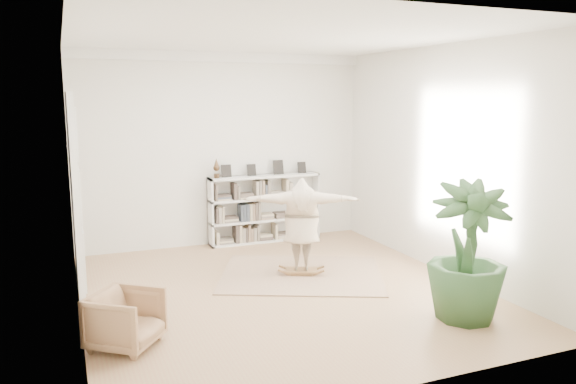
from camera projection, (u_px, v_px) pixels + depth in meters
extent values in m
plane|color=#A77A56|center=(282.00, 291.00, 8.16)|extent=(6.00, 6.00, 0.00)
plane|color=silver|center=(224.00, 150.00, 10.60)|extent=(5.50, 0.00, 5.50)
plane|color=silver|center=(402.00, 207.00, 5.12)|extent=(5.50, 0.00, 5.50)
plane|color=silver|center=(72.00, 179.00, 6.84)|extent=(0.00, 6.00, 6.00)
plane|color=silver|center=(443.00, 160.00, 8.88)|extent=(0.00, 6.00, 6.00)
plane|color=white|center=(281.00, 36.00, 7.56)|extent=(6.00, 6.00, 0.00)
cube|color=white|center=(223.00, 57.00, 10.26)|extent=(5.50, 0.12, 0.18)
cube|color=white|center=(75.00, 194.00, 8.11)|extent=(0.08, 1.78, 2.92)
cube|color=silver|center=(77.00, 199.00, 7.75)|extent=(0.06, 0.78, 2.80)
cube|color=silver|center=(75.00, 190.00, 8.48)|extent=(0.06, 0.78, 2.80)
cube|color=silver|center=(211.00, 213.00, 10.49)|extent=(0.04, 0.35, 1.30)
cube|color=silver|center=(315.00, 205.00, 11.29)|extent=(0.04, 0.35, 1.30)
cube|color=silver|center=(262.00, 207.00, 11.03)|extent=(2.20, 0.04, 1.30)
cube|color=silver|center=(265.00, 240.00, 11.00)|extent=(2.20, 0.35, 0.04)
cube|color=silver|center=(265.00, 220.00, 10.93)|extent=(2.20, 0.35, 0.04)
cube|color=silver|center=(265.00, 198.00, 10.86)|extent=(2.20, 0.35, 0.04)
cube|color=silver|center=(265.00, 176.00, 10.79)|extent=(2.20, 0.35, 0.04)
cube|color=black|center=(226.00, 171.00, 10.53)|extent=(0.18, 0.07, 0.24)
cube|color=black|center=(251.00, 169.00, 10.71)|extent=(0.18, 0.07, 0.24)
cube|color=black|center=(278.00, 168.00, 10.92)|extent=(0.18, 0.07, 0.24)
cube|color=black|center=(302.00, 167.00, 11.10)|extent=(0.18, 0.07, 0.24)
imported|color=tan|center=(126.00, 320.00, 6.29)|extent=(0.98, 0.98, 0.65)
cube|color=tan|center=(301.00, 274.00, 8.91)|extent=(3.10, 2.86, 0.02)
cube|color=olive|center=(301.00, 270.00, 8.90)|extent=(0.58, 0.48, 0.03)
cube|color=olive|center=(301.00, 272.00, 8.90)|extent=(0.33, 0.19, 0.04)
cube|color=olive|center=(301.00, 272.00, 8.90)|extent=(0.33, 0.19, 0.04)
cube|color=olive|center=(301.00, 270.00, 8.90)|extent=(0.20, 0.13, 0.10)
cube|color=olive|center=(301.00, 270.00, 8.90)|extent=(0.20, 0.13, 0.10)
imported|color=beige|center=(302.00, 222.00, 8.76)|extent=(1.85, 1.20, 1.47)
imported|color=#2B4E27|center=(468.00, 252.00, 7.00)|extent=(1.29, 1.29, 1.76)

